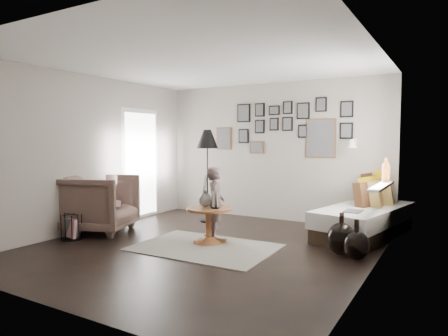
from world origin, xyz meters
The scene contains 23 objects.
ground centered at (0.00, 0.00, 0.00)m, with size 4.80×4.80×0.00m, color black.
wall_back centered at (0.00, 2.40, 1.30)m, with size 4.50×4.50×0.00m, color gray.
wall_front centered at (0.00, -2.40, 1.30)m, with size 4.50×4.50×0.00m, color gray.
wall_left centered at (-2.25, 0.00, 1.30)m, with size 4.80×4.80×0.00m, color gray.
wall_right centered at (2.25, 0.00, 1.30)m, with size 4.80×4.80×0.00m, color gray.
ceiling centered at (0.00, 0.00, 2.60)m, with size 4.80×4.80×0.00m, color white.
door_left centered at (-2.23, 1.20, 1.05)m, with size 0.00×2.14×2.14m.
window_right centered at (2.18, 1.34, 0.93)m, with size 0.15×1.32×1.30m.
gallery_wall centered at (0.29, 2.38, 1.74)m, with size 2.74×0.03×1.08m.
wall_sconce centered at (1.55, 2.13, 1.46)m, with size 0.18×0.36×0.16m.
rug centered at (0.03, -0.01, 0.01)m, with size 1.94×1.36×0.01m, color beige.
pedestal_table centered at (-0.06, 0.24, 0.24)m, with size 0.67×0.67×0.53m.
vase centered at (-0.14, 0.26, 0.68)m, with size 0.19×0.19×0.48m.
candles centered at (0.05, 0.24, 0.65)m, with size 0.12×0.12×0.25m.
daybed centered at (1.84, 1.93, 0.33)m, with size 1.30×2.22×1.03m.
magazine_on_daybed centered at (1.78, 1.28, 0.48)m, with size 0.23×0.32×0.02m, color black.
armchair centered at (-2.00, -0.06, 0.48)m, with size 1.02×1.05×0.95m, color brown.
armchair_cushion centered at (-1.98, -0.01, 0.48)m, with size 0.43×0.43×0.11m, color beige.
floor_lamp centered at (-0.91, 1.54, 1.47)m, with size 0.40×0.40×1.71m.
magazine_basket centered at (-2.00, -0.63, 0.19)m, with size 0.31×0.31×0.39m.
demijohn_large centered at (1.78, 0.62, 0.22)m, with size 0.37×0.37×0.56m.
demijohn_small centered at (2.00, 0.50, 0.19)m, with size 0.33×0.33×0.51m.
child centered at (-0.02, 0.37, 0.56)m, with size 0.41×0.27×1.12m, color brown.
Camera 1 is at (3.06, -4.65, 1.52)m, focal length 32.00 mm.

